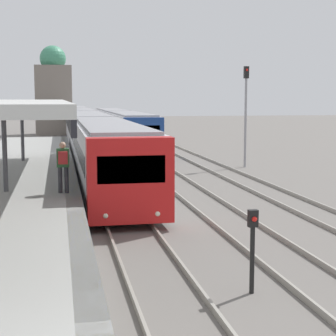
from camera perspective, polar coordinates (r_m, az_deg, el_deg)
platform_canopy at (r=19.10m, az=-16.28°, el=6.23°), size 4.00×23.28×2.99m
person_on_platform at (r=18.44m, az=-10.62°, el=0.51°), size 0.40×0.40×1.66m
train_near at (r=48.18m, az=-8.50°, el=4.17°), size 2.68×62.82×3.03m
train_far at (r=51.73m, az=-4.89°, el=4.37°), size 2.67×29.71×2.94m
signal_post_near at (r=11.95m, az=8.59°, el=-7.42°), size 0.20×0.21×1.79m
signal_mast_far at (r=33.56m, az=7.91°, el=6.32°), size 0.28×0.29×5.94m
distant_domed_building at (r=64.76m, az=-11.54°, el=7.42°), size 4.00×4.00×9.91m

